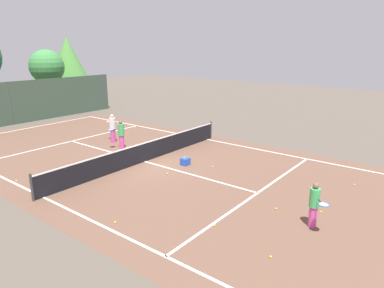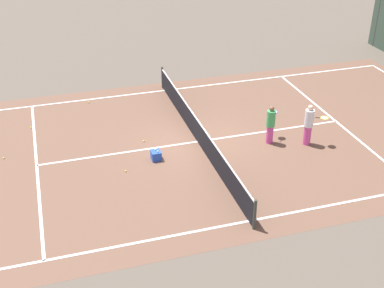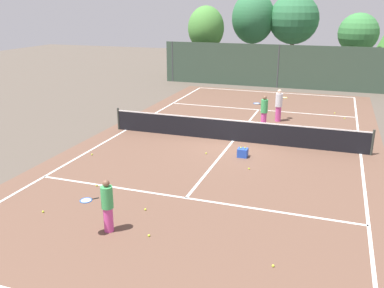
{
  "view_description": "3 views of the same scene",
  "coord_description": "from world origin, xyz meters",
  "px_view_note": "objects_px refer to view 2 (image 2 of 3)",
  "views": [
    {
      "loc": [
        -11.68,
        -12.14,
        5.66
      ],
      "look_at": [
        1.06,
        -2.24,
        1.09
      ],
      "focal_mm": 32.22,
      "sensor_mm": 36.0,
      "label": 1
    },
    {
      "loc": [
        17.64,
        -5.6,
        10.29
      ],
      "look_at": [
        1.39,
        -0.67,
        0.75
      ],
      "focal_mm": 48.32,
      "sensor_mm": 36.0,
      "label": 2
    },
    {
      "loc": [
        4.2,
        -18.01,
        5.94
      ],
      "look_at": [
        -0.92,
        -3.14,
        0.73
      ],
      "focal_mm": 39.28,
      "sensor_mm": 36.0,
      "label": 3
    }
  ],
  "objects_px": {
    "tennis_ball_9": "(126,171)",
    "player_2": "(271,124)",
    "player_0": "(309,124)",
    "tennis_ball_1": "(31,127)",
    "ball_crate": "(156,155)",
    "tennis_ball_10": "(213,86)",
    "tennis_ball_6": "(89,102)",
    "tennis_ball_8": "(4,158)",
    "tennis_ball_4": "(144,141)"
  },
  "relations": [
    {
      "from": "tennis_ball_9",
      "to": "player_2",
      "type": "bearing_deg",
      "value": 94.87
    },
    {
      "from": "player_0",
      "to": "tennis_ball_1",
      "type": "distance_m",
      "value": 11.72
    },
    {
      "from": "player_2",
      "to": "ball_crate",
      "type": "relative_size",
      "value": 3.85
    },
    {
      "from": "tennis_ball_10",
      "to": "tennis_ball_6",
      "type": "bearing_deg",
      "value": -87.96
    },
    {
      "from": "tennis_ball_1",
      "to": "tennis_ball_10",
      "type": "relative_size",
      "value": 1.0
    },
    {
      "from": "tennis_ball_6",
      "to": "tennis_ball_9",
      "type": "distance_m",
      "value": 6.55
    },
    {
      "from": "player_2",
      "to": "tennis_ball_10",
      "type": "distance_m",
      "value": 6.3
    },
    {
      "from": "tennis_ball_9",
      "to": "tennis_ball_10",
      "type": "height_order",
      "value": "same"
    },
    {
      "from": "tennis_ball_8",
      "to": "player_2",
      "type": "bearing_deg",
      "value": 80.22
    },
    {
      "from": "player_0",
      "to": "tennis_ball_10",
      "type": "height_order",
      "value": "player_0"
    },
    {
      "from": "player_2",
      "to": "player_0",
      "type": "bearing_deg",
      "value": 68.63
    },
    {
      "from": "tennis_ball_8",
      "to": "player_0",
      "type": "bearing_deg",
      "value": 78.77
    },
    {
      "from": "player_0",
      "to": "ball_crate",
      "type": "distance_m",
      "value": 6.22
    },
    {
      "from": "player_2",
      "to": "tennis_ball_8",
      "type": "height_order",
      "value": "player_2"
    },
    {
      "from": "ball_crate",
      "to": "tennis_ball_6",
      "type": "bearing_deg",
      "value": -162.89
    },
    {
      "from": "tennis_ball_8",
      "to": "tennis_ball_10",
      "type": "height_order",
      "value": "same"
    },
    {
      "from": "tennis_ball_1",
      "to": "player_0",
      "type": "bearing_deg",
      "value": 66.31
    },
    {
      "from": "tennis_ball_1",
      "to": "tennis_ball_6",
      "type": "bearing_deg",
      "value": 124.59
    },
    {
      "from": "tennis_ball_1",
      "to": "ball_crate",
      "type": "bearing_deg",
      "value": 47.85
    },
    {
      "from": "tennis_ball_9",
      "to": "tennis_ball_10",
      "type": "relative_size",
      "value": 1.0
    },
    {
      "from": "tennis_ball_9",
      "to": "ball_crate",
      "type": "bearing_deg",
      "value": 112.62
    },
    {
      "from": "ball_crate",
      "to": "tennis_ball_8",
      "type": "height_order",
      "value": "ball_crate"
    },
    {
      "from": "player_0",
      "to": "tennis_ball_1",
      "type": "bearing_deg",
      "value": -113.69
    },
    {
      "from": "player_2",
      "to": "tennis_ball_9",
      "type": "bearing_deg",
      "value": -85.13
    },
    {
      "from": "player_0",
      "to": "tennis_ball_9",
      "type": "bearing_deg",
      "value": -90.29
    },
    {
      "from": "tennis_ball_4",
      "to": "tennis_ball_9",
      "type": "bearing_deg",
      "value": -28.7
    },
    {
      "from": "ball_crate",
      "to": "tennis_ball_8",
      "type": "relative_size",
      "value": 6.45
    },
    {
      "from": "player_0",
      "to": "tennis_ball_9",
      "type": "distance_m",
      "value": 7.49
    },
    {
      "from": "player_0",
      "to": "tennis_ball_8",
      "type": "relative_size",
      "value": 26.29
    },
    {
      "from": "tennis_ball_6",
      "to": "tennis_ball_10",
      "type": "relative_size",
      "value": 1.0
    },
    {
      "from": "tennis_ball_6",
      "to": "tennis_ball_10",
      "type": "bearing_deg",
      "value": 92.04
    },
    {
      "from": "tennis_ball_1",
      "to": "tennis_ball_4",
      "type": "relative_size",
      "value": 1.0
    },
    {
      "from": "tennis_ball_8",
      "to": "tennis_ball_9",
      "type": "relative_size",
      "value": 1.0
    },
    {
      "from": "tennis_ball_1",
      "to": "tennis_ball_9",
      "type": "bearing_deg",
      "value": 34.99
    },
    {
      "from": "tennis_ball_1",
      "to": "tennis_ball_9",
      "type": "distance_m",
      "value": 5.69
    },
    {
      "from": "ball_crate",
      "to": "tennis_ball_1",
      "type": "bearing_deg",
      "value": -132.15
    },
    {
      "from": "tennis_ball_8",
      "to": "ball_crate",
      "type": "bearing_deg",
      "value": 72.62
    },
    {
      "from": "tennis_ball_4",
      "to": "tennis_ball_6",
      "type": "distance_m",
      "value": 4.77
    },
    {
      "from": "player_2",
      "to": "ball_crate",
      "type": "bearing_deg",
      "value": -90.29
    },
    {
      "from": "tennis_ball_6",
      "to": "tennis_ball_10",
      "type": "height_order",
      "value": "same"
    },
    {
      "from": "player_0",
      "to": "tennis_ball_9",
      "type": "relative_size",
      "value": 26.29
    },
    {
      "from": "tennis_ball_1",
      "to": "tennis_ball_4",
      "type": "height_order",
      "value": "same"
    },
    {
      "from": "tennis_ball_6",
      "to": "tennis_ball_10",
      "type": "distance_m",
      "value": 6.3
    },
    {
      "from": "tennis_ball_9",
      "to": "tennis_ball_10",
      "type": "xyz_separation_m",
      "value": [
        -6.75,
        5.74,
        0.0
      ]
    },
    {
      "from": "tennis_ball_6",
      "to": "tennis_ball_8",
      "type": "distance_m",
      "value": 5.68
    },
    {
      "from": "tennis_ball_1",
      "to": "tennis_ball_4",
      "type": "bearing_deg",
      "value": 59.34
    },
    {
      "from": "ball_crate",
      "to": "tennis_ball_9",
      "type": "relative_size",
      "value": 6.45
    },
    {
      "from": "player_0",
      "to": "tennis_ball_8",
      "type": "bearing_deg",
      "value": -101.23
    },
    {
      "from": "player_2",
      "to": "tennis_ball_10",
      "type": "height_order",
      "value": "player_2"
    },
    {
      "from": "tennis_ball_4",
      "to": "tennis_ball_8",
      "type": "xyz_separation_m",
      "value": [
        -0.25,
        -5.48,
        0.0
      ]
    }
  ]
}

